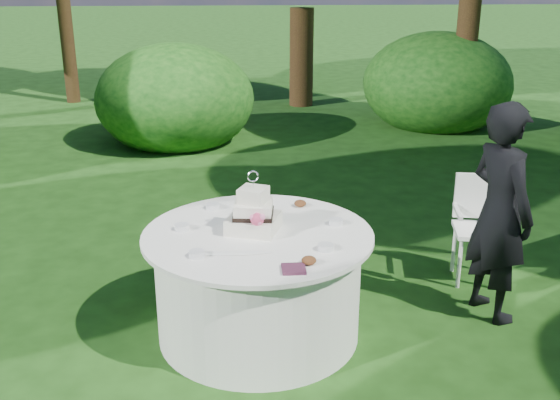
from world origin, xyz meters
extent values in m
plane|color=#193C10|center=(0.00, 0.00, 0.00)|extent=(80.00, 80.00, 0.00)
cube|color=#481F34|center=(0.19, -0.59, 0.78)|extent=(0.14, 0.14, 0.02)
ellipsoid|color=white|center=(-0.16, -0.33, 0.78)|extent=(0.48, 0.07, 0.01)
imported|color=black|center=(1.74, 0.18, 0.80)|extent=(0.55, 0.68, 1.61)
cylinder|color=white|center=(0.00, 0.00, 0.37)|extent=(1.40, 1.40, 0.74)
cylinder|color=white|center=(0.00, 0.00, 0.76)|extent=(1.56, 1.56, 0.03)
cube|color=silver|center=(-0.03, 0.05, 0.82)|extent=(0.41, 0.41, 0.11)
cube|color=white|center=(-0.03, 0.05, 0.92)|extent=(0.27, 0.27, 0.11)
cube|color=white|center=(-0.03, 0.05, 1.02)|extent=(0.23, 0.23, 0.11)
cube|color=black|center=(-0.03, 0.05, 0.89)|extent=(0.29, 0.29, 0.03)
sphere|color=#C63A63|center=(-0.01, -0.10, 0.91)|extent=(0.09, 0.09, 0.09)
cylinder|color=white|center=(-0.03, 0.05, 1.09)|extent=(0.01, 0.01, 0.05)
torus|color=white|center=(-0.03, 0.05, 1.16)|extent=(0.08, 0.02, 0.08)
cube|color=white|center=(1.81, 0.71, 0.44)|extent=(0.44, 0.44, 0.04)
cube|color=white|center=(1.84, 0.88, 0.68)|extent=(0.38, 0.10, 0.38)
cylinder|color=white|center=(1.63, 0.59, 0.21)|extent=(0.03, 0.03, 0.42)
cylinder|color=silver|center=(1.94, 0.53, 0.21)|extent=(0.03, 0.03, 0.42)
cylinder|color=white|center=(1.69, 0.89, 0.21)|extent=(0.03, 0.03, 0.42)
cylinder|color=silver|center=(1.99, 0.84, 0.21)|extent=(0.03, 0.03, 0.42)
cube|color=silver|center=(1.63, 0.74, 0.60)|extent=(0.09, 0.34, 0.03)
cube|color=white|center=(1.99, 0.68, 0.60)|extent=(0.09, 0.34, 0.03)
cylinder|color=silver|center=(0.55, 0.11, 0.79)|extent=(0.10, 0.10, 0.04)
cylinder|color=silver|center=(-0.39, -0.36, 0.79)|extent=(0.10, 0.10, 0.04)
cylinder|color=silver|center=(0.42, -0.31, 0.79)|extent=(0.10, 0.10, 0.04)
cylinder|color=silver|center=(-0.51, 0.08, 0.79)|extent=(0.10, 0.10, 0.04)
cylinder|color=silver|center=(-0.32, 0.48, 0.79)|extent=(0.10, 0.10, 0.04)
ellipsoid|color=#562D16|center=(0.33, 0.49, 0.79)|extent=(0.09, 0.09, 0.05)
ellipsoid|color=#562D16|center=(0.29, -0.51, 0.79)|extent=(0.09, 0.09, 0.05)
camera|label=1|loc=(-0.13, -4.06, 2.47)|focal=42.00mm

